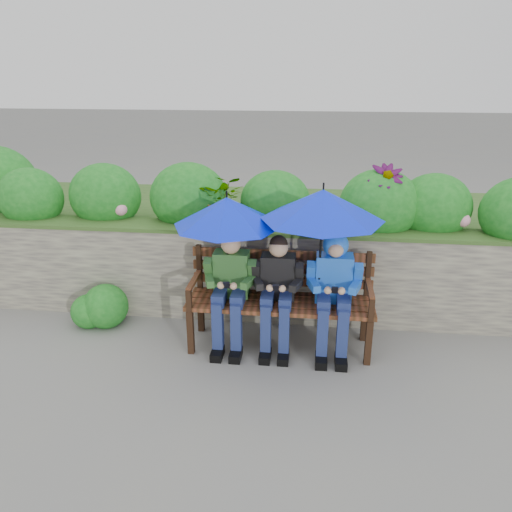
# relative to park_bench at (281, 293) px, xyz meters

# --- Properties ---
(ground) EXTENTS (60.00, 60.00, 0.00)m
(ground) POSITION_rel_park_bench_xyz_m (-0.23, -0.18, -0.54)
(ground) COLOR slate
(ground) RESTS_ON ground
(garden_backdrop) EXTENTS (8.00, 2.84, 1.78)m
(garden_backdrop) POSITION_rel_park_bench_xyz_m (-0.34, 1.44, 0.07)
(garden_backdrop) COLOR #5F5952
(garden_backdrop) RESTS_ON ground
(park_bench) EXTENTS (1.80, 0.53, 0.95)m
(park_bench) POSITION_rel_park_bench_xyz_m (0.00, 0.00, 0.00)
(park_bench) COLOR black
(park_bench) RESTS_ON ground
(boy_left) EXTENTS (0.51, 0.59, 1.15)m
(boy_left) POSITION_rel_park_bench_xyz_m (-0.48, -0.09, 0.11)
(boy_left) COLOR #375E29
(boy_left) RESTS_ON ground
(boy_middle) EXTENTS (0.49, 0.57, 1.13)m
(boy_middle) POSITION_rel_park_bench_xyz_m (-0.03, -0.08, 0.10)
(boy_middle) COLOR black
(boy_middle) RESTS_ON ground
(boy_right) EXTENTS (0.52, 0.63, 1.17)m
(boy_right) POSITION_rel_park_bench_xyz_m (0.51, -0.08, 0.16)
(boy_right) COLOR blue
(boy_right) RESTS_ON ground
(umbrella_left) EXTENTS (1.02, 1.02, 0.85)m
(umbrella_left) POSITION_rel_park_bench_xyz_m (-0.51, -0.05, 0.82)
(umbrella_left) COLOR #041EEC
(umbrella_left) RESTS_ON ground
(umbrella_right) EXTENTS (1.13, 1.13, 0.93)m
(umbrella_right) POSITION_rel_park_bench_xyz_m (0.36, -0.07, 0.92)
(umbrella_right) COLOR #041EEC
(umbrella_right) RESTS_ON ground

